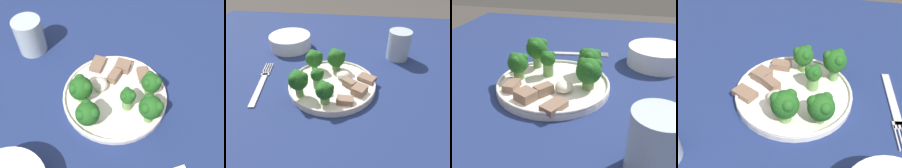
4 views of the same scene
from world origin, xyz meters
The scene contains 13 objects.
table centered at (0.00, 0.00, 0.65)m, with size 1.29×1.06×0.74m.
dinner_plate centered at (-0.04, -0.06, 0.75)m, with size 0.23×0.23×0.02m.
fork centered at (-0.24, -0.07, 0.74)m, with size 0.05×0.21×0.00m.
broccoli_floret_near_rim_left centered at (-0.05, -0.14, 0.79)m, with size 0.04×0.04×0.06m.
broccoli_floret_center_left centered at (-0.08, -0.08, 0.79)m, with size 0.03×0.03×0.06m.
broccoli_floret_back_left centered at (-0.11, -0.12, 0.80)m, with size 0.05×0.05×0.07m.
broccoli_floret_front_left centered at (-0.04, 0.01, 0.79)m, with size 0.05×0.05×0.06m.
broccoli_floret_center_back centered at (-0.10, 0.01, 0.79)m, with size 0.05×0.05×0.06m.
meat_slice_front_slice centered at (0.01, -0.07, 0.76)m, with size 0.04×0.04×0.02m.
meat_slice_middle_slice centered at (0.00, -0.13, 0.76)m, with size 0.04×0.02×0.02m.
meat_slice_rear_slice centered at (0.03, -0.09, 0.76)m, with size 0.04×0.05×0.02m.
meat_slice_edge_slice centered at (0.05, -0.03, 0.76)m, with size 0.05×0.05×0.01m.
sauce_dollop centered at (-0.01, -0.03, 0.76)m, with size 0.04×0.03×0.02m.
Camera 4 is at (-0.12, 0.39, 1.18)m, focal length 50.00 mm.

